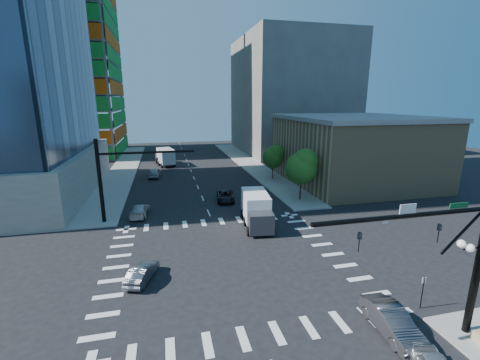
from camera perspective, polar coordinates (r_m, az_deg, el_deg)
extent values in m
plane|color=black|center=(27.51, -2.00, -14.14)|extent=(160.00, 160.00, 0.00)
cube|color=silver|center=(27.51, -2.00, -14.13)|extent=(20.00, 20.00, 0.01)
cube|color=gray|center=(67.33, 1.66, 2.95)|extent=(5.00, 60.00, 0.15)
cube|color=gray|center=(65.55, -19.96, 1.80)|extent=(5.00, 60.00, 0.15)
cube|color=#1A8F2C|center=(87.17, -21.44, 20.69)|extent=(0.12, 24.00, 49.00)
cube|color=#CD520C|center=(77.53, -32.61, 20.48)|extent=(24.00, 0.12, 49.00)
cube|color=tan|center=(55.17, 19.43, 4.89)|extent=(20.00, 22.00, 10.00)
cube|color=slate|center=(54.66, 19.88, 10.38)|extent=(20.50, 22.50, 0.60)
cube|color=#605B57|center=(84.95, 8.80, 14.53)|extent=(24.00, 30.00, 28.00)
cylinder|color=black|center=(21.98, 36.81, -11.19)|extent=(0.40, 0.40, 9.00)
cylinder|color=black|center=(17.50, 27.56, -5.69)|extent=(10.00, 0.24, 0.24)
cylinder|color=black|center=(20.33, 34.99, -7.35)|extent=(2.50, 0.14, 2.50)
imported|color=black|center=(19.19, 31.76, -8.06)|extent=(0.16, 0.20, 1.00)
imported|color=black|center=(16.42, 20.38, -10.32)|extent=(0.16, 0.20, 1.00)
cube|color=white|center=(17.40, 27.69, -4.60)|extent=(0.90, 0.04, 0.50)
cube|color=#0B5329|center=(19.48, 34.38, -3.75)|extent=(1.10, 0.04, 0.28)
cylinder|color=black|center=(21.29, 36.03, -9.80)|extent=(1.20, 0.08, 0.08)
sphere|color=white|center=(21.00, 34.69, -9.31)|extent=(0.44, 0.44, 0.44)
sphere|color=white|center=(20.70, 35.71, -9.78)|extent=(0.44, 0.44, 0.44)
cylinder|color=black|center=(36.89, -23.63, -0.23)|extent=(0.40, 0.40, 9.00)
cylinder|color=black|center=(35.76, -16.17, 4.73)|extent=(10.00, 0.24, 0.24)
imported|color=black|center=(35.90, -14.46, 3.09)|extent=(0.16, 0.20, 1.00)
cylinder|color=#382316|center=(43.14, 10.67, -1.96)|extent=(0.20, 0.20, 2.27)
sphere|color=#185015|center=(42.41, 10.85, 2.05)|extent=(4.16, 4.16, 4.16)
sphere|color=#3E7627|center=(42.12, 11.58, 3.29)|extent=(3.25, 3.25, 3.25)
cylinder|color=#382316|center=(54.10, 5.82, 1.26)|extent=(0.20, 0.20, 1.92)
sphere|color=#185015|center=(53.59, 5.89, 3.99)|extent=(3.52, 3.52, 3.52)
sphere|color=#3E7627|center=(53.31, 6.43, 4.82)|extent=(2.75, 2.75, 2.75)
cylinder|color=black|center=(24.44, 29.66, -17.06)|extent=(0.06, 0.06, 2.20)
cube|color=silver|center=(24.02, 29.93, -15.20)|extent=(0.30, 0.03, 0.40)
imported|color=#454449|center=(21.76, 25.31, -21.68)|extent=(1.82, 4.62, 1.50)
imported|color=black|center=(42.50, -2.59, -2.86)|extent=(2.84, 5.00, 1.32)
imported|color=#B6B6B6|center=(38.79, -17.40, -5.17)|extent=(2.30, 4.73, 1.33)
imported|color=#9C9CA3|center=(57.42, -14.85, 1.27)|extent=(2.54, 4.85, 1.57)
imported|color=#57585D|center=(25.64, -17.04, -15.47)|extent=(2.51, 3.98, 1.24)
cube|color=white|center=(33.75, 3.05, -5.01)|extent=(3.16, 5.52, 2.72)
cube|color=#393940|center=(33.98, 3.03, -6.09)|extent=(2.63, 2.18, 1.99)
cube|color=silver|center=(67.65, -13.26, 4.35)|extent=(3.69, 5.88, 2.84)
cube|color=#393940|center=(67.76, -13.22, 3.76)|extent=(2.86, 2.44, 2.07)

